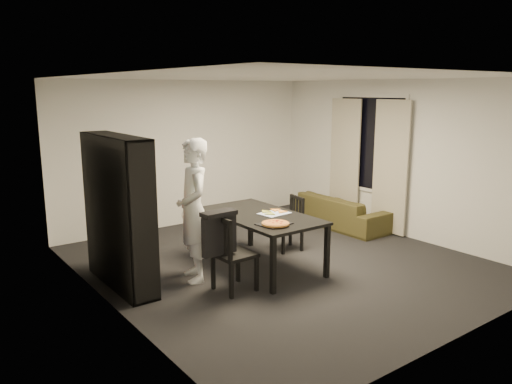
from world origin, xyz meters
TOP-DOWN VIEW (x-y plane):
  - room at (0.00, 0.00)m, footprint 5.01×5.51m
  - window_pane at (2.48, 0.60)m, footprint 0.02×1.40m
  - window_frame at (2.48, 0.60)m, footprint 0.03×1.52m
  - curtain_left at (2.40, 0.08)m, footprint 0.03×0.70m
  - curtain_right at (2.40, 1.12)m, footprint 0.03×0.70m
  - bookshelf at (-2.16, 0.60)m, footprint 0.35×1.50m
  - dining_table at (-0.35, 0.07)m, footprint 1.00×1.80m
  - chair_left at (-1.20, -0.41)m, footprint 0.46×0.46m
  - chair_right at (0.51, 0.41)m, footprint 0.44×0.44m
  - draped_jacket at (-1.33, -0.41)m, footprint 0.45×0.20m
  - person at (-1.31, 0.21)m, footprint 0.62×0.77m
  - baking_tray at (-0.51, -0.44)m, footprint 0.44×0.38m
  - pepperoni_pizza at (-0.54, -0.49)m, footprint 0.35×0.35m
  - kitchen_towel at (-0.17, -0.01)m, footprint 0.43×0.34m
  - pizza_slices at (-0.15, 0.04)m, footprint 0.38×0.33m
  - sofa at (2.09, 0.90)m, footprint 0.75×1.91m

SIDE VIEW (x-z plane):
  - sofa at x=2.09m, z-range 0.00..0.56m
  - chair_right at x=0.51m, z-range 0.06..0.89m
  - chair_left at x=-1.20m, z-range 0.07..1.03m
  - dining_table at x=-0.35m, z-range 0.31..1.06m
  - kitchen_towel at x=-0.17m, z-range 0.75..0.76m
  - baking_tray at x=-0.51m, z-range 0.75..0.76m
  - pizza_slices at x=-0.15m, z-range 0.76..0.77m
  - pepperoni_pizza at x=-0.54m, z-range 0.76..0.79m
  - draped_jacket at x=-1.33m, z-range 0.53..1.06m
  - person at x=-1.31m, z-range 0.00..1.84m
  - bookshelf at x=-2.16m, z-range 0.00..1.90m
  - curtain_left at x=2.40m, z-range 0.02..2.27m
  - curtain_right at x=2.40m, z-range 0.02..2.27m
  - room at x=0.00m, z-range 0.00..2.60m
  - window_pane at x=2.48m, z-range 0.70..2.30m
  - window_frame at x=2.48m, z-range 0.64..2.36m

